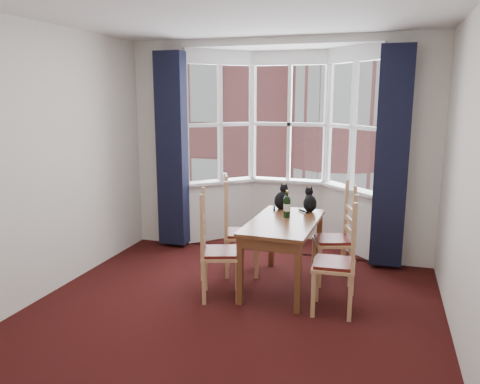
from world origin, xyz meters
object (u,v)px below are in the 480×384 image
at_px(cat_left, 281,199).
at_px(candle_tall, 225,177).
at_px(cat_right, 310,202).
at_px(wine_bottle, 287,206).
at_px(chair_right_far, 341,241).
at_px(dining_table, 284,230).
at_px(chair_left_far, 234,235).
at_px(chair_right_near, 343,266).
at_px(chair_left_near, 212,254).

relative_size(cat_left, candle_tall, 2.74).
xyz_separation_m(cat_right, wine_bottle, (-0.20, -0.34, 0.02)).
distance_m(chair_right_far, candle_tall, 2.16).
xyz_separation_m(dining_table, cat_right, (0.20, 0.50, 0.22)).
bearing_deg(candle_tall, chair_left_far, -66.42).
bearing_deg(cat_right, chair_right_near, -62.96).
xyz_separation_m(cat_left, cat_right, (0.34, -0.04, -0.00)).
relative_size(chair_left_near, cat_right, 3.10).
bearing_deg(chair_left_near, candle_tall, 105.41).
distance_m(dining_table, cat_left, 0.60).
bearing_deg(chair_right_far, candle_tall, 147.09).
bearing_deg(chair_left_near, chair_right_near, 2.00).
xyz_separation_m(chair_right_far, candle_tall, (-1.78, 1.15, 0.45)).
height_order(chair_left_far, chair_right_far, same).
bearing_deg(cat_left, chair_left_far, -148.09).
xyz_separation_m(chair_right_near, candle_tall, (-1.88, 1.94, 0.45)).
bearing_deg(cat_right, chair_right_far, -22.12).
height_order(chair_left_near, wine_bottle, wine_bottle).
bearing_deg(cat_right, wine_bottle, -120.31).
xyz_separation_m(cat_left, candle_tall, (-1.05, 0.96, 0.06)).
xyz_separation_m(chair_right_near, cat_right, (-0.48, 0.95, 0.39)).
xyz_separation_m(chair_right_far, wine_bottle, (-0.58, -0.19, 0.41)).
distance_m(chair_left_near, chair_left_far, 0.72).
bearing_deg(chair_left_far, candle_tall, 113.58).
height_order(chair_left_near, chair_left_far, same).
distance_m(chair_right_near, candle_tall, 2.74).
bearing_deg(chair_left_near, chair_left_far, 89.63).
relative_size(chair_right_near, chair_right_far, 1.00).
xyz_separation_m(chair_left_far, chair_right_far, (1.22, 0.12, 0.00)).
relative_size(chair_left_far, chair_right_far, 1.00).
height_order(dining_table, cat_right, cat_right).
relative_size(chair_left_near, cat_left, 2.97).
height_order(chair_left_near, chair_right_near, same).
bearing_deg(chair_right_near, cat_right, 117.04).
bearing_deg(dining_table, chair_right_far, 30.48).
distance_m(chair_right_near, wine_bottle, 1.00).
bearing_deg(chair_left_far, chair_left_near, -90.37).
bearing_deg(chair_left_near, dining_table, 37.70).
bearing_deg(dining_table, chair_right_near, -33.45).
bearing_deg(chair_left_far, wine_bottle, -6.13).
bearing_deg(wine_bottle, chair_right_near, -41.59).
height_order(cat_right, wine_bottle, wine_bottle).
bearing_deg(chair_left_near, wine_bottle, 45.44).
height_order(cat_right, candle_tall, cat_right).
relative_size(dining_table, cat_left, 4.23).
height_order(dining_table, cat_left, cat_left).
xyz_separation_m(cat_left, wine_bottle, (0.14, -0.38, 0.01)).
xyz_separation_m(dining_table, chair_right_near, (0.68, -0.45, -0.18)).
relative_size(cat_right, wine_bottle, 0.98).
bearing_deg(chair_right_far, chair_left_far, -174.48).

